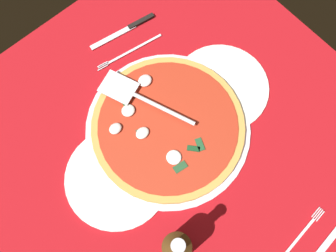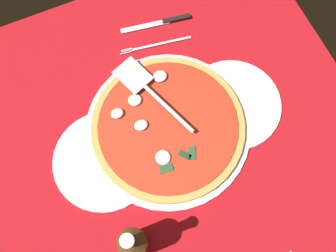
# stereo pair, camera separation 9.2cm
# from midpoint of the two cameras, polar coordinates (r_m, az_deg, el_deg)

# --- Properties ---
(ground_plane) EXTENTS (0.96, 0.96, 0.01)m
(ground_plane) POSITION_cam_midpoint_polar(r_m,az_deg,el_deg) (0.93, -1.77, -3.10)
(ground_plane) COLOR #A61017
(checker_pattern) EXTENTS (0.96, 0.96, 0.00)m
(checker_pattern) POSITION_cam_midpoint_polar(r_m,az_deg,el_deg) (0.92, -1.78, -3.03)
(checker_pattern) COLOR white
(checker_pattern) RESTS_ON ground_plane
(pizza_pan) EXTENTS (0.40, 0.40, 0.01)m
(pizza_pan) POSITION_cam_midpoint_polar(r_m,az_deg,el_deg) (0.93, -2.79, -0.71)
(pizza_pan) COLOR silver
(pizza_pan) RESTS_ON ground_plane
(dinner_plate_left) EXTENTS (0.24, 0.24, 0.01)m
(dinner_plate_left) POSITION_cam_midpoint_polar(r_m,az_deg,el_deg) (0.91, -10.39, -7.99)
(dinner_plate_left) COLOR silver
(dinner_plate_left) RESTS_ON ground_plane
(dinner_plate_right) EXTENTS (0.24, 0.24, 0.01)m
(dinner_plate_right) POSITION_cam_midpoint_polar(r_m,az_deg,el_deg) (0.97, 5.25, 5.38)
(dinner_plate_right) COLOR silver
(dinner_plate_right) RESTS_ON ground_plane
(pizza) EXTENTS (0.37, 0.37, 0.03)m
(pizza) POSITION_cam_midpoint_polar(r_m,az_deg,el_deg) (0.92, -2.93, -0.43)
(pizza) COLOR gold
(pizza) RESTS_ON pizza_pan
(pizza_server) EXTENTS (0.12, 0.24, 0.01)m
(pizza_server) POSITION_cam_midpoint_polar(r_m,az_deg,el_deg) (0.92, -6.84, 3.74)
(pizza_server) COLOR silver
(pizza_server) RESTS_ON pizza
(place_setting_far) EXTENTS (0.23, 0.17, 0.01)m
(place_setting_far) POSITION_cam_midpoint_polar(r_m,az_deg,el_deg) (1.04, -8.39, 12.11)
(place_setting_far) COLOR silver
(place_setting_far) RESTS_ON ground_plane
(beer_bottle) EXTENTS (0.06, 0.06, 0.22)m
(beer_bottle) POSITION_cam_midpoint_polar(r_m,az_deg,el_deg) (0.80, -2.13, -18.10)
(beer_bottle) COLOR #553718
(beer_bottle) RESTS_ON ground_plane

